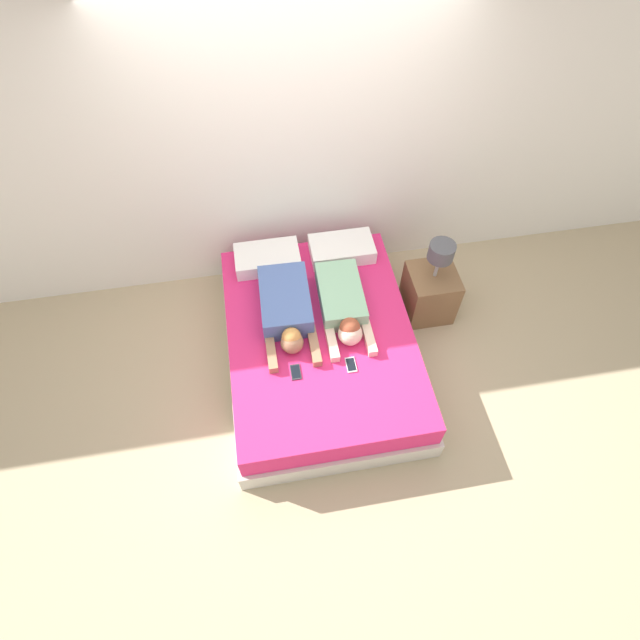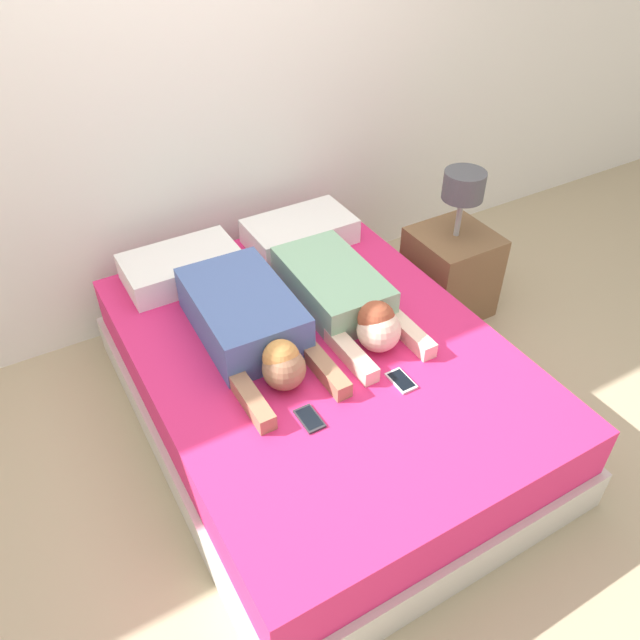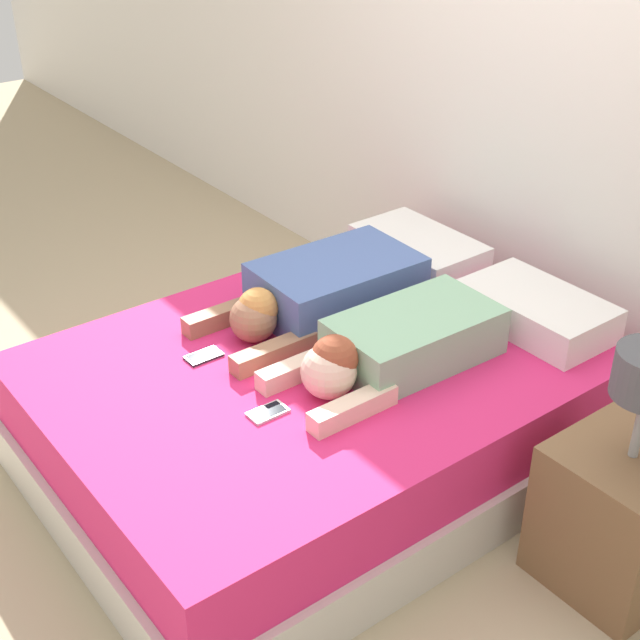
{
  "view_description": "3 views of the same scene",
  "coord_description": "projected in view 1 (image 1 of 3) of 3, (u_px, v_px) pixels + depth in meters",
  "views": [
    {
      "loc": [
        -0.38,
        -2.21,
        3.77
      ],
      "look_at": [
        0.0,
        0.0,
        0.61
      ],
      "focal_mm": 28.0,
      "sensor_mm": 36.0,
      "label": 1
    },
    {
      "loc": [
        -1.02,
        -1.76,
        2.27
      ],
      "look_at": [
        0.0,
        0.0,
        0.61
      ],
      "focal_mm": 35.0,
      "sensor_mm": 36.0,
      "label": 2
    },
    {
      "loc": [
        2.18,
        -1.66,
        2.2
      ],
      "look_at": [
        0.0,
        0.0,
        0.61
      ],
      "focal_mm": 50.0,
      "sensor_mm": 36.0,
      "label": 3
    }
  ],
  "objects": [
    {
      "name": "wall_back",
      "position": [
        295.0,
        153.0,
        3.98
      ],
      "size": [
        12.0,
        0.06,
        2.6
      ],
      "color": "white",
      "rests_on": "ground_plane"
    },
    {
      "name": "nightstand",
      "position": [
        430.0,
        290.0,
        4.46
      ],
      "size": [
        0.42,
        0.42,
        0.86
      ],
      "color": "brown",
      "rests_on": "ground_plane"
    },
    {
      "name": "ground_plane",
      "position": [
        320.0,
        360.0,
        4.38
      ],
      "size": [
        12.0,
        12.0,
        0.0
      ],
      "primitive_type": "plane",
      "color": "tan"
    },
    {
      "name": "pillow_head_right",
      "position": [
        342.0,
        249.0,
        4.43
      ],
      "size": [
        0.56,
        0.33,
        0.14
      ],
      "color": "white",
      "rests_on": "bed"
    },
    {
      "name": "bed",
      "position": [
        320.0,
        346.0,
        4.19
      ],
      "size": [
        1.53,
        2.03,
        0.46
      ],
      "color": "beige",
      "rests_on": "ground_plane"
    },
    {
      "name": "pillow_head_left",
      "position": [
        267.0,
        258.0,
        4.36
      ],
      "size": [
        0.56,
        0.33,
        0.14
      ],
      "color": "white",
      "rests_on": "bed"
    },
    {
      "name": "person_left",
      "position": [
        287.0,
        309.0,
        4.0
      ],
      "size": [
        0.41,
        0.91,
        0.21
      ],
      "color": "#4C66A5",
      "rests_on": "bed"
    },
    {
      "name": "cell_phone_right",
      "position": [
        351.0,
        365.0,
        3.81
      ],
      "size": [
        0.07,
        0.13,
        0.01
      ],
      "color": "silver",
      "rests_on": "bed"
    },
    {
      "name": "person_right",
      "position": [
        343.0,
        305.0,
        4.04
      ],
      "size": [
        0.36,
        0.88,
        0.22
      ],
      "color": "#8CBF99",
      "rests_on": "bed"
    },
    {
      "name": "cell_phone_left",
      "position": [
        296.0,
        372.0,
        3.78
      ],
      "size": [
        0.07,
        0.13,
        0.01
      ],
      "color": "#2D2D33",
      "rests_on": "bed"
    }
  ]
}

